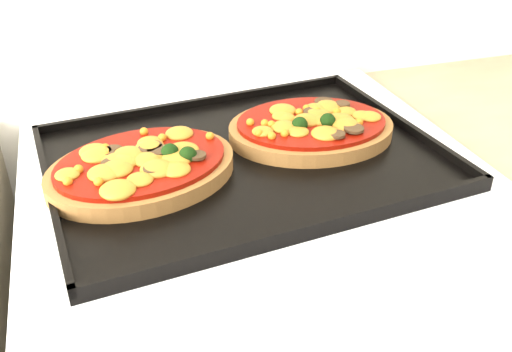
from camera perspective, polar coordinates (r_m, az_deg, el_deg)
name	(u,v)px	position (r m, az deg, el deg)	size (l,w,h in m)	color
baking_tray	(244,156)	(0.75, -1.19, 2.01)	(0.50, 0.37, 0.02)	black
pizza_left	(142,166)	(0.71, -11.36, 1.03)	(0.24, 0.18, 0.03)	olive
pizza_right	(311,126)	(0.80, 5.54, 5.00)	(0.23, 0.18, 0.03)	olive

